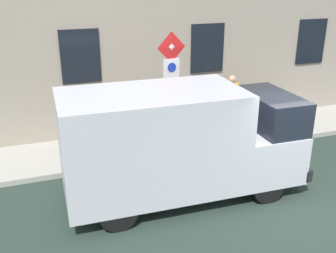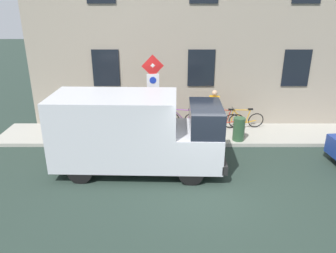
# 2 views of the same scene
# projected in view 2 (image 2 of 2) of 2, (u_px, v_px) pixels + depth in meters

# --- Properties ---
(ground_plane) EXTENTS (80.00, 80.00, 0.00)m
(ground_plane) POSITION_uv_depth(u_px,v_px,m) (214.00, 188.00, 9.51)
(ground_plane) COLOR #25342C
(sidewalk_slab) EXTENTS (2.14, 16.20, 0.14)m
(sidewalk_slab) POSITION_uv_depth(u_px,v_px,m) (201.00, 134.00, 13.15)
(sidewalk_slab) COLOR #A4A196
(sidewalk_slab) RESTS_ON ground_plane
(building_facade) EXTENTS (0.75, 14.20, 8.06)m
(building_facade) POSITION_uv_depth(u_px,v_px,m) (202.00, 30.00, 13.04)
(building_facade) COLOR gray
(building_facade) RESTS_ON ground_plane
(sign_post_stacked) EXTENTS (0.18, 0.56, 3.16)m
(sign_post_stacked) POSITION_uv_depth(u_px,v_px,m) (153.00, 89.00, 11.58)
(sign_post_stacked) COLOR #474C47
(sign_post_stacked) RESTS_ON sidewalk_slab
(delivery_van) EXTENTS (2.15, 5.38, 2.50)m
(delivery_van) POSITION_uv_depth(u_px,v_px,m) (135.00, 131.00, 10.11)
(delivery_van) COLOR silver
(delivery_van) RESTS_ON ground_plane
(bicycle_orange) EXTENTS (0.46, 1.71, 0.89)m
(bicycle_orange) POSITION_uv_depth(u_px,v_px,m) (243.00, 120.00, 13.48)
(bicycle_orange) COLOR black
(bicycle_orange) RESTS_ON sidewalk_slab
(bicycle_red) EXTENTS (0.46, 1.72, 0.89)m
(bicycle_red) POSITION_uv_depth(u_px,v_px,m) (224.00, 120.00, 13.48)
(bicycle_red) COLOR black
(bicycle_red) RESTS_ON sidewalk_slab
(bicycle_blue) EXTENTS (0.46, 1.71, 0.89)m
(bicycle_blue) POSITION_uv_depth(u_px,v_px,m) (204.00, 120.00, 13.48)
(bicycle_blue) COLOR black
(bicycle_blue) RESTS_ON sidewalk_slab
(bicycle_purple) EXTENTS (0.46, 1.72, 0.89)m
(bicycle_purple) POSITION_uv_depth(u_px,v_px,m) (184.00, 120.00, 13.48)
(bicycle_purple) COLOR black
(bicycle_purple) RESTS_ON sidewalk_slab
(pedestrian) EXTENTS (0.32, 0.43, 1.72)m
(pedestrian) POSITION_uv_depth(u_px,v_px,m) (214.00, 109.00, 13.01)
(pedestrian) COLOR #262B47
(pedestrian) RESTS_ON sidewalk_slab
(litter_bin) EXTENTS (0.44, 0.44, 0.90)m
(litter_bin) POSITION_uv_depth(u_px,v_px,m) (239.00, 129.00, 12.29)
(litter_bin) COLOR #2D5133
(litter_bin) RESTS_ON sidewalk_slab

